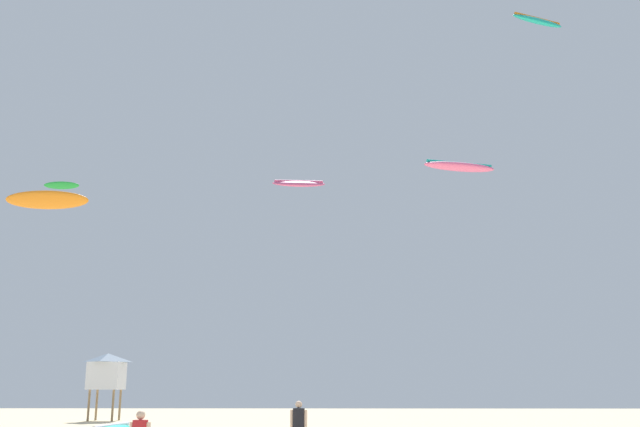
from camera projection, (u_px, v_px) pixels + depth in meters
person_midground at (299, 423)px, 22.12m from camera, size 0.54×0.37×1.64m
lifeguard_tower at (107, 371)px, 44.93m from camera, size 2.30×2.30×4.15m
kite_aloft_0 at (299, 183)px, 47.47m from camera, size 3.62×1.36×0.81m
kite_aloft_1 at (537, 21)px, 41.70m from camera, size 3.63×2.36×0.85m
kite_aloft_3 at (62, 185)px, 50.87m from camera, size 2.55×0.74×0.60m
kite_aloft_4 at (47, 200)px, 27.57m from camera, size 3.25×0.98×0.80m
kite_aloft_5 at (459, 167)px, 32.01m from camera, size 3.57×1.89×0.43m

